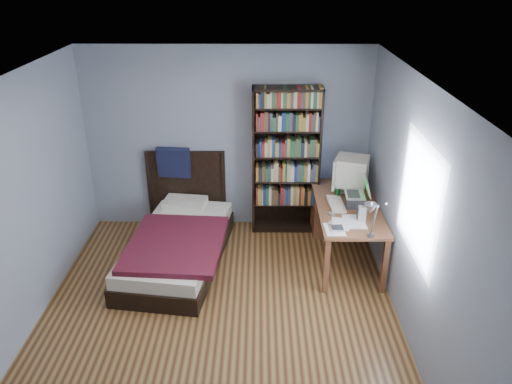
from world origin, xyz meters
TOP-DOWN VIEW (x-y plane):
  - room at (0.03, -0.00)m, footprint 4.20×4.24m
  - desk at (1.50, 1.65)m, footprint 0.75×1.62m
  - crt_monitor at (1.59, 1.60)m, footprint 0.52×0.48m
  - laptop at (1.60, 1.18)m, footprint 0.31×0.31m
  - desk_lamp at (1.51, 0.04)m, footprint 0.24×0.53m
  - keyboard at (1.36, 1.19)m, footprint 0.20×0.45m
  - speaker at (1.60, 0.80)m, footprint 0.09×0.09m
  - soda_can at (1.41, 1.43)m, footprint 0.07×0.07m
  - mouse at (1.47, 1.53)m, footprint 0.06×0.10m
  - phone_silver at (1.27, 0.93)m, footprint 0.09×0.11m
  - phone_grey at (1.23, 0.70)m, footprint 0.06×0.09m
  - external_drive at (1.29, 0.58)m, footprint 0.13×0.13m
  - bookshelf at (0.78, 1.94)m, footprint 0.90×0.30m
  - bed at (-0.58, 1.13)m, footprint 1.30×2.17m

SIDE VIEW (x-z plane):
  - bed at x=-0.58m, z-range -0.33..0.84m
  - desk at x=1.50m, z-range 0.05..0.78m
  - phone_silver at x=1.27m, z-range 0.73..0.75m
  - phone_grey at x=1.23m, z-range 0.73..0.75m
  - external_drive at x=1.29m, z-range 0.73..0.76m
  - keyboard at x=1.36m, z-range 0.72..0.77m
  - mouse at x=1.47m, z-range 0.73..0.76m
  - soda_can at x=1.41m, z-range 0.73..0.85m
  - speaker at x=1.60m, z-range 0.73..0.90m
  - laptop at x=1.60m, z-range 0.65..1.02m
  - crt_monitor at x=1.59m, z-range 0.76..1.23m
  - bookshelf at x=0.78m, z-range 0.00..2.01m
  - desk_lamp at x=1.51m, z-range 0.92..1.55m
  - room at x=0.03m, z-range 0.00..2.50m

